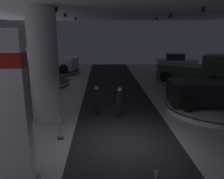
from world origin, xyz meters
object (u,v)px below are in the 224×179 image
(brand_sign_pylon, at_px, (7,115))
(pickup_truck_far_right, at_px, (197,71))
(display_platform_deep_left, at_px, (52,72))
(display_platform_deep_right, at_px, (176,70))
(display_platform_mid_right, at_px, (216,107))
(pickup_truck_mid_right, at_px, (224,89))
(column_left, at_px, (44,66))
(display_platform_far_left, at_px, (33,83))
(display_car_deep_right, at_px, (176,62))
(visitor_walking_near, at_px, (97,98))
(display_car_far_left, at_px, (33,73))
(pickup_truck_deep_left, at_px, (48,61))
(display_platform_far_right, at_px, (191,83))
(visitor_walking_far, at_px, (119,100))

(brand_sign_pylon, relative_size, pickup_truck_far_right, 0.81)
(display_platform_deep_left, xyz_separation_m, display_platform_deep_right, (13.28, 0.36, -0.02))
(display_platform_mid_right, xyz_separation_m, pickup_truck_mid_right, (0.32, -0.03, 1.07))
(column_left, bearing_deg, display_platform_far_left, 110.14)
(display_car_deep_right, bearing_deg, visitor_walking_near, -122.56)
(brand_sign_pylon, xyz_separation_m, pickup_truck_far_right, (10.09, 12.60, -1.13))
(display_car_far_left, bearing_deg, brand_sign_pylon, -76.48)
(pickup_truck_deep_left, bearing_deg, pickup_truck_mid_right, -44.91)
(visitor_walking_near, bearing_deg, pickup_truck_mid_right, 2.97)
(brand_sign_pylon, height_order, display_platform_far_right, brand_sign_pylon)
(display_car_deep_right, xyz_separation_m, visitor_walking_far, (-7.08, -13.34, -0.09))
(column_left, bearing_deg, visitor_walking_near, 16.24)
(display_car_far_left, xyz_separation_m, display_car_deep_right, (13.64, 5.73, 0.01))
(column_left, height_order, display_car_far_left, column_left)
(display_platform_mid_right, bearing_deg, column_left, -173.11)
(column_left, xyz_separation_m, pickup_truck_far_right, (10.40, 7.15, -1.57))
(pickup_truck_mid_right, relative_size, display_platform_far_left, 0.91)
(display_platform_deep_right, height_order, visitor_walking_far, visitor_walking_far)
(display_platform_deep_left, height_order, display_platform_deep_right, display_platform_deep_left)
(brand_sign_pylon, bearing_deg, display_platform_far_left, 103.56)
(visitor_walking_near, bearing_deg, brand_sign_pylon, -109.27)
(display_platform_mid_right, distance_m, pickup_truck_far_right, 6.25)
(pickup_truck_mid_right, bearing_deg, pickup_truck_deep_left, 135.09)
(display_platform_deep_left, distance_m, display_platform_far_left, 5.35)
(display_car_deep_right, bearing_deg, display_platform_mid_right, -97.06)
(display_platform_mid_right, distance_m, display_platform_far_left, 13.90)
(brand_sign_pylon, relative_size, display_car_deep_right, 1.01)
(brand_sign_pylon, bearing_deg, pickup_truck_far_right, 51.31)
(display_platform_mid_right, height_order, visitor_walking_far, visitor_walking_far)
(display_platform_mid_right, distance_m, display_platform_deep_right, 12.64)
(display_car_deep_right, bearing_deg, pickup_truck_far_right, -92.89)
(display_platform_mid_right, height_order, display_platform_deep_left, display_platform_mid_right)
(pickup_truck_deep_left, height_order, display_car_deep_right, pickup_truck_deep_left)
(brand_sign_pylon, bearing_deg, visitor_walking_far, 59.87)
(display_platform_deep_left, relative_size, display_platform_far_right, 1.03)
(display_platform_deep_left, bearing_deg, brand_sign_pylon, -81.41)
(brand_sign_pylon, xyz_separation_m, pickup_truck_deep_left, (-3.14, 18.82, -1.10))
(display_car_deep_right, bearing_deg, brand_sign_pylon, -118.61)
(display_car_far_left, xyz_separation_m, pickup_truck_far_right, (13.31, -0.78, 0.19))
(column_left, relative_size, pickup_truck_far_right, 0.99)
(display_platform_mid_right, bearing_deg, display_car_far_left, 150.55)
(pickup_truck_deep_left, relative_size, display_platform_far_left, 0.94)
(display_platform_far_left, relative_size, pickup_truck_far_right, 1.08)
(pickup_truck_mid_right, bearing_deg, display_platform_far_right, 84.15)
(column_left, xyz_separation_m, visitor_walking_near, (2.47, 0.72, -1.84))
(display_platform_far_right, relative_size, display_car_deep_right, 1.27)
(display_platform_far_right, bearing_deg, column_left, -144.12)
(pickup_truck_mid_right, bearing_deg, display_car_far_left, 151.10)
(visitor_walking_far, bearing_deg, display_car_deep_right, 62.06)
(display_car_far_left, xyz_separation_m, visitor_walking_near, (5.37, -7.21, -0.09))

